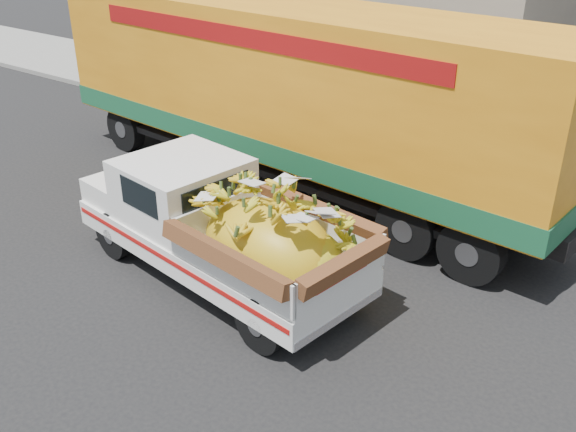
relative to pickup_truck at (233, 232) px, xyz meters
The scene contains 5 objects.
ground 1.13m from the pickup_truck, 156.25° to the right, with size 100.00×100.00×0.00m, color black.
curb 6.30m from the pickup_truck, 94.63° to the left, with size 60.00×0.25×0.15m, color gray.
sidewalk 8.38m from the pickup_truck, 93.46° to the left, with size 60.00×4.00×0.14m, color gray.
pickup_truck is the anchor object (origin of this frame).
semi_trailer 4.25m from the pickup_truck, 113.22° to the left, with size 12.04×3.46×3.80m.
Camera 1 is at (6.42, -6.33, 5.68)m, focal length 40.00 mm.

